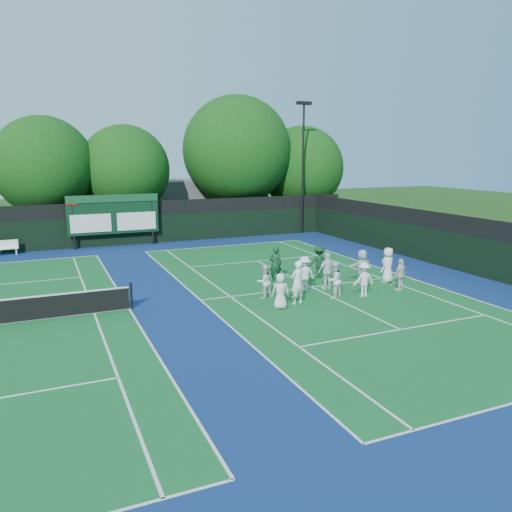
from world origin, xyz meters
name	(u,v)px	position (x,y,z in m)	size (l,w,h in m)	color
ground	(322,292)	(0.00, 0.00, 0.00)	(120.00, 120.00, 0.00)	#1A3C10
court_apron	(189,302)	(-6.00, 1.00, 0.00)	(34.00, 32.00, 0.01)	navy
near_court	(311,287)	(0.00, 1.00, 0.01)	(11.05, 23.85, 0.01)	#125A26
back_fence	(128,225)	(-6.00, 16.00, 1.36)	(34.00, 0.08, 3.00)	black
divider_fence_right	(458,246)	(9.00, 1.00, 1.36)	(0.08, 32.00, 3.00)	black
scoreboard	(113,215)	(-7.01, 15.59, 2.19)	(6.00, 0.21, 3.55)	black
clubhouse	(159,204)	(-2.00, 24.00, 2.00)	(18.00, 6.00, 4.00)	#5E5E63
light_pole_right	(303,153)	(7.50, 15.70, 6.30)	(1.20, 0.30, 10.12)	black
bench	(5,247)	(-13.69, 15.37, 0.50)	(1.50, 0.51, 0.93)	white
tree_b	(47,169)	(-10.87, 19.58, 5.19)	(6.95, 6.95, 8.85)	black
tree_c	(127,172)	(-5.32, 19.58, 4.90)	(6.58, 6.58, 8.36)	black
tree_d	(238,153)	(3.64, 19.58, 6.27)	(8.73, 8.73, 10.86)	black
tree_e	(303,170)	(9.63, 19.58, 4.85)	(7.14, 7.14, 8.60)	black
tennis_ball_0	(292,297)	(-1.70, -0.26, 0.03)	(0.07, 0.07, 0.07)	#BDD218
tennis_ball_1	(360,272)	(3.78, 2.49, 0.03)	(0.07, 0.07, 0.07)	#BDD218
tennis_ball_2	(412,279)	(5.34, 0.22, 0.03)	(0.07, 0.07, 0.07)	#BDD218
tennis_ball_4	(280,283)	(-1.04, 2.27, 0.03)	(0.07, 0.07, 0.07)	#BDD218
tennis_ball_5	(391,285)	(3.66, -0.28, 0.03)	(0.07, 0.07, 0.07)	#BDD218
player_front_0	(280,291)	(-2.85, -1.43, 0.74)	(0.72, 0.47, 1.48)	silver
player_front_1	(297,282)	(-1.89, -1.07, 0.92)	(0.67, 0.44, 1.85)	white
player_front_2	(334,280)	(-0.03, -1.00, 0.82)	(0.80, 0.62, 1.64)	white
player_front_3	(364,279)	(1.30, -1.29, 0.78)	(1.01, 0.58, 1.56)	white
player_front_4	(401,275)	(3.47, -1.12, 0.75)	(0.88, 0.37, 1.51)	silver
player_back_0	(264,281)	(-2.80, 0.26, 0.74)	(0.72, 0.56, 1.48)	white
player_back_1	(304,274)	(-0.66, 0.53, 0.82)	(1.06, 0.61, 1.63)	white
player_back_2	(327,271)	(0.51, 0.43, 0.87)	(1.02, 0.43, 1.74)	white
player_back_3	(362,266)	(2.68, 0.79, 0.83)	(1.54, 0.49, 1.66)	silver
player_back_4	(388,265)	(3.86, 0.31, 0.87)	(0.85, 0.55, 1.74)	white
coach_left	(275,264)	(-1.08, 2.71, 0.88)	(0.64, 0.42, 1.75)	#103B1F
coach_right	(319,262)	(1.24, 2.45, 0.83)	(1.08, 0.62, 1.67)	#0E3419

